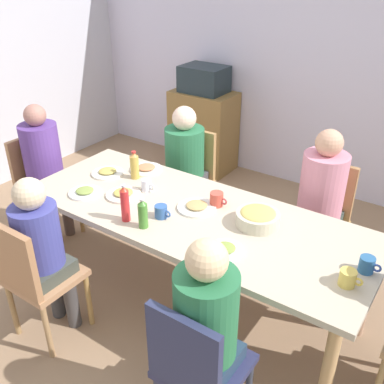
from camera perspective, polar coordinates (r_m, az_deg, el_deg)
The scene contains 30 objects.
ground_plane at distance 3.32m, azimuth 0.00°, elevation -13.66°, with size 6.62×6.62×0.00m, color #947356.
wall_back at distance 4.59m, azimuth 16.75°, elevation 15.72°, with size 5.75×0.12×2.60m, color silver.
dining_table at distance 2.91m, azimuth 0.00°, elevation -3.81°, with size 2.39×0.92×0.74m.
chair_0 at distance 3.99m, azimuth -19.02°, elevation 1.33°, with size 0.40×0.40×0.90m.
person_0 at distance 3.83m, azimuth -18.67°, elevation 3.73°, with size 0.30×0.30×1.20m.
chair_1 at distance 3.89m, azimuth -0.26°, elevation 2.33°, with size 0.40×0.40×0.90m.
person_1 at distance 3.74m, azimuth -1.06°, elevation 4.43°, with size 0.33×0.33×1.15m.
chair_2 at distance 3.44m, azimuth 16.39°, elevation -2.79°, with size 0.40×0.40×0.90m.
person_2 at distance 3.26m, azimuth 16.36°, elevation -0.26°, with size 0.32×0.32×1.21m.
chair_3 at distance 2.24m, azimuth 0.49°, elevation -21.74°, with size 0.40×0.40×0.90m.
person_3 at distance 2.14m, azimuth 1.94°, elevation -16.77°, with size 0.30×0.30×1.19m.
chair_5 at distance 2.89m, azimuth -19.90°, elevation -10.05°, with size 0.40×0.40×0.90m.
person_5 at distance 2.84m, azimuth -18.97°, elevation -6.55°, with size 0.30×0.30×1.13m.
plate_0 at distance 3.17m, azimuth -13.72°, elevation 0.00°, with size 0.23×0.23×0.04m.
plate_1 at distance 3.43m, azimuth -10.90°, elevation 2.52°, with size 0.24×0.24×0.04m.
plate_2 at distance 2.52m, azimuth 4.31°, elevation -7.45°, with size 0.22×0.22×0.04m.
plate_3 at distance 2.91m, azimuth 0.68°, elevation -1.95°, with size 0.26×0.26×0.04m.
plate_4 at distance 3.44m, azimuth -5.96°, elevation 3.04°, with size 0.25×0.25×0.04m.
plate_5 at distance 3.10m, azimuth -8.90°, elevation -0.25°, with size 0.25×0.25×0.04m.
bowl_0 at distance 2.75m, azimuth 8.54°, elevation -3.28°, with size 0.27×0.27×0.10m.
cup_0 at distance 2.52m, azimuth 21.78°, elevation -8.76°, with size 0.12×0.08×0.09m.
cup_1 at distance 2.81m, azimuth -4.01°, elevation -2.56°, with size 0.12×0.08×0.08m.
cup_2 at distance 3.12m, azimuth -5.91°, elevation 0.87°, with size 0.11×0.07×0.09m.
cup_3 at distance 2.93m, azimuth 3.24°, elevation -0.94°, with size 0.13×0.09×0.10m.
cup_4 at distance 2.40m, azimuth 19.58°, elevation -10.48°, with size 0.12×0.09×0.09m.
bottle_0 at distance 2.76m, azimuth -8.69°, elevation -1.52°, with size 0.06×0.06×0.25m.
bottle_1 at distance 2.69m, azimuth -6.39°, elevation -2.83°, with size 0.06×0.06×0.20m.
bottle_2 at distance 3.29m, azimuth -7.47°, elevation 3.43°, with size 0.06×0.06×0.22m.
side_cabinet at distance 5.06m, azimuth 1.49°, elevation 7.95°, with size 0.70×0.44×0.90m, color olive.
microwave at distance 4.88m, azimuth 1.58°, elevation 14.44°, with size 0.48×0.36×0.28m, color #1C292F.
Camera 1 is at (1.39, -2.02, 2.24)m, focal length 41.09 mm.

